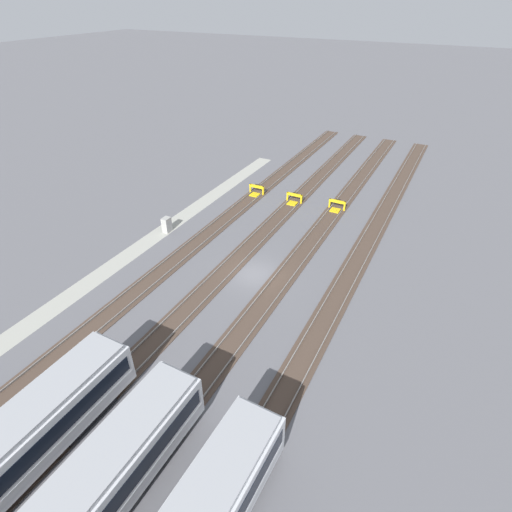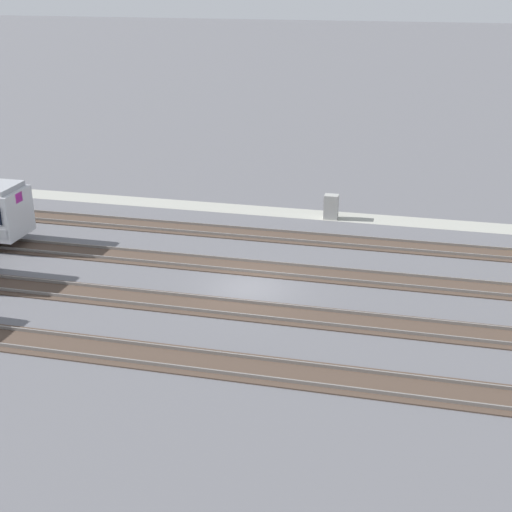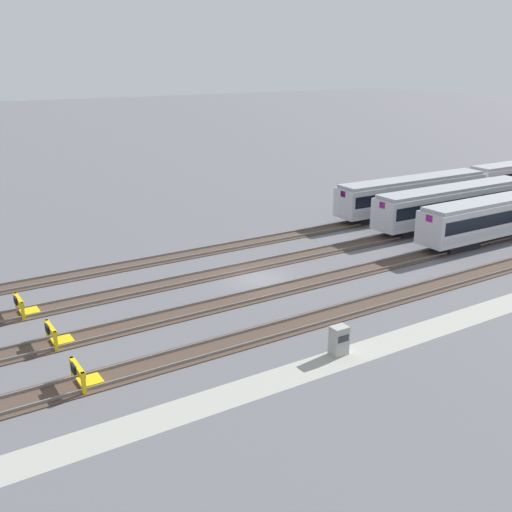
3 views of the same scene
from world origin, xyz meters
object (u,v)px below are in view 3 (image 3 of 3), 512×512
object	(u,v)px
subway_car_front_row_centre	(501,216)
bumper_stop_middle_track	(24,307)
subway_car_front_row_rightmost	(453,204)
bumper_stop_near_inner_track	(56,335)
bumper_stop_nearest_track	(83,375)
electrical_cabinet	(339,340)
subway_car_front_row_left_inner	(413,194)

from	to	relation	value
subway_car_front_row_centre	bumper_stop_middle_track	distance (m)	39.14
subway_car_front_row_rightmost	bumper_stop_near_inner_track	xyz separation A→B (m)	(-38.14, -5.17, -1.53)
bumper_stop_nearest_track	bumper_stop_near_inner_track	world-z (taller)	same
bumper_stop_near_inner_track	electrical_cabinet	world-z (taller)	electrical_cabinet
subway_car_front_row_left_inner	bumper_stop_middle_track	xyz separation A→B (m)	(-38.77, -5.12, -1.53)
subway_car_front_row_centre	electrical_cabinet	bearing A→B (deg)	-160.27
subway_car_front_row_left_inner	electrical_cabinet	bearing A→B (deg)	-142.82
subway_car_front_row_centre	electrical_cabinet	world-z (taller)	subway_car_front_row_centre
subway_car_front_row_rightmost	electrical_cabinet	xyz separation A→B (m)	(-25.71, -14.42, -1.24)
bumper_stop_nearest_track	subway_car_front_row_centre	bearing A→B (deg)	7.60
electrical_cabinet	subway_car_front_row_centre	bearing A→B (deg)	19.73
bumper_stop_middle_track	electrical_cabinet	xyz separation A→B (m)	(13.06, -14.38, 0.29)
subway_car_front_row_rightmost	bumper_stop_middle_track	xyz separation A→B (m)	(-38.77, -0.04, -1.53)
bumper_stop_near_inner_track	bumper_stop_middle_track	xyz separation A→B (m)	(-0.62, 5.13, 0.00)
subway_car_front_row_rightmost	bumper_stop_near_inner_track	world-z (taller)	subway_car_front_row_rightmost
subway_car_front_row_left_inner	bumper_stop_nearest_track	distance (m)	41.20
subway_car_front_row_centre	subway_car_front_row_rightmost	xyz separation A→B (m)	(0.00, 5.20, 0.00)
subway_car_front_row_left_inner	bumper_stop_near_inner_track	world-z (taller)	subway_car_front_row_left_inner
subway_car_front_row_left_inner	bumper_stop_near_inner_track	size ratio (longest dim) A/B	9.02
bumper_stop_middle_track	electrical_cabinet	size ratio (longest dim) A/B	1.25
subway_car_front_row_left_inner	bumper_stop_middle_track	bearing A→B (deg)	-172.48
subway_car_front_row_rightmost	bumper_stop_middle_track	world-z (taller)	subway_car_front_row_rightmost
subway_car_front_row_rightmost	bumper_stop_nearest_track	size ratio (longest dim) A/B	9.02
electrical_cabinet	bumper_stop_nearest_track	bearing A→B (deg)	161.73
subway_car_front_row_centre	bumper_stop_nearest_track	world-z (taller)	subway_car_front_row_centre
subway_car_front_row_rightmost	bumper_stop_near_inner_track	bearing A→B (deg)	-172.28
subway_car_front_row_left_inner	bumper_stop_nearest_track	size ratio (longest dim) A/B	9.03
bumper_stop_nearest_track	bumper_stop_near_inner_track	distance (m)	5.13
subway_car_front_row_left_inner	bumper_stop_near_inner_track	xyz separation A→B (m)	(-38.14, -10.25, -1.53)
bumper_stop_nearest_track	bumper_stop_middle_track	bearing A→B (deg)	93.21
bumper_stop_middle_track	bumper_stop_nearest_track	bearing A→B (deg)	-86.79
subway_car_front_row_rightmost	bumper_stop_middle_track	distance (m)	38.80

